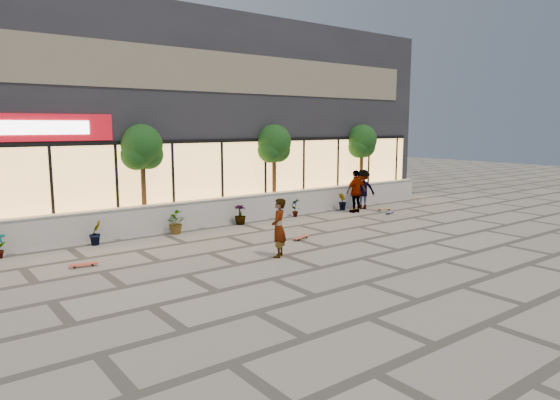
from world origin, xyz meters
TOP-DOWN VIEW (x-y plane):
  - ground at (0.00, 0.00)m, footprint 80.00×80.00m
  - planter_wall at (0.00, 7.00)m, footprint 22.00×0.42m
  - retail_building at (-0.00, 12.49)m, footprint 24.00×9.17m
  - shrub_b at (-5.70, 6.45)m, footprint 0.57×0.57m
  - shrub_c at (-2.90, 6.45)m, footprint 0.68×0.77m
  - shrub_d at (-0.10, 6.45)m, footprint 0.64×0.64m
  - shrub_e at (2.70, 6.45)m, footprint 0.46×0.35m
  - shrub_f at (5.50, 6.45)m, footprint 0.55×0.57m
  - tree_midwest at (-3.50, 7.70)m, footprint 1.60×1.50m
  - tree_mideast at (2.50, 7.70)m, footprint 1.60×1.50m
  - tree_east at (8.00, 7.70)m, footprint 1.60×1.50m
  - skater_center at (-1.85, 1.62)m, footprint 0.76×0.74m
  - skater_right_near at (5.52, 5.63)m, footprint 1.14×0.51m
  - skater_right_far at (6.50, 6.15)m, footprint 1.37×1.17m
  - skateboard_center at (0.14, 2.99)m, footprint 0.86×0.44m
  - skateboard_left at (-6.79, 4.02)m, footprint 0.78×0.31m
  - skateboard_right_near at (7.00, 5.24)m, footprint 0.71×0.55m
  - skateboard_right_far at (6.50, 4.50)m, footprint 0.72×0.38m

SIDE VIEW (x-z plane):
  - ground at x=0.00m, z-range 0.00..0.00m
  - skateboard_right_far at x=6.50m, z-range 0.03..0.11m
  - skateboard_right_near at x=7.00m, z-range 0.03..0.12m
  - skateboard_left at x=-6.79m, z-range 0.03..0.12m
  - skateboard_center at x=0.14m, z-range 0.03..0.13m
  - shrub_b at x=-5.70m, z-range 0.00..0.81m
  - shrub_c at x=-2.90m, z-range 0.00..0.81m
  - shrub_d at x=-0.10m, z-range 0.00..0.81m
  - shrub_e at x=2.70m, z-range 0.00..0.81m
  - shrub_f at x=5.50m, z-range 0.00..0.81m
  - planter_wall at x=0.00m, z-range 0.00..1.04m
  - skater_center at x=-1.85m, z-range 0.00..1.75m
  - skater_right_far at x=6.50m, z-range 0.00..1.84m
  - skater_right_near at x=5.52m, z-range 0.00..1.91m
  - tree_midwest at x=-3.50m, z-range 1.03..4.94m
  - tree_mideast at x=2.50m, z-range 1.03..4.94m
  - tree_east at x=8.00m, z-range 1.03..4.94m
  - retail_building at x=0.00m, z-range 0.00..8.50m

